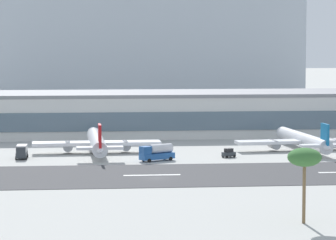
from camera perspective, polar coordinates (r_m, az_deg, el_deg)
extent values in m
plane|color=#A8A8A3|center=(186.50, -0.67, -3.71)|extent=(1400.00, 1400.00, 0.00)
cube|color=#38383A|center=(191.14, -0.79, -3.48)|extent=(800.00, 32.58, 0.08)
cube|color=white|center=(191.07, -1.01, -3.47)|extent=(12.00, 1.20, 0.01)
cube|color=silver|center=(272.74, 1.08, 0.33)|extent=(210.71, 29.30, 11.81)
cube|color=slate|center=(258.16, 1.46, -0.07)|extent=(204.39, 0.30, 5.31)
cube|color=gray|center=(272.29, 1.08, 1.67)|extent=(212.81, 29.60, 1.00)
cube|color=#A8B2BC|center=(416.29, -1.66, 4.39)|extent=(145.60, 30.10, 46.96)
cylinder|color=white|center=(229.39, -4.50, -1.35)|extent=(4.60, 37.01, 3.69)
sphere|color=white|center=(247.73, -4.70, -0.87)|extent=(3.51, 3.51, 3.51)
cone|color=white|center=(211.07, -4.28, -1.91)|extent=(3.49, 6.73, 3.32)
cube|color=white|center=(228.70, -4.49, -1.46)|extent=(32.21, 6.33, 0.81)
cylinder|color=gray|center=(229.21, -2.69, -1.60)|extent=(2.53, 5.23, 2.40)
cylinder|color=gray|center=(228.57, -6.30, -1.64)|extent=(2.53, 5.23, 2.40)
cube|color=white|center=(212.49, -4.30, -1.76)|extent=(10.98, 3.32, 0.65)
cube|color=red|center=(212.20, -4.30, -1.07)|extent=(0.71, 5.00, 5.91)
cylinder|color=black|center=(227.84, -4.48, -1.99)|extent=(0.66, 0.66, 1.02)
cylinder|color=silver|center=(236.58, 8.46, -1.23)|extent=(6.29, 35.27, 3.51)
sphere|color=silver|center=(253.17, 7.19, -0.80)|extent=(3.33, 3.33, 3.33)
cone|color=silver|center=(220.14, 9.92, -1.72)|extent=(3.65, 6.55, 3.16)
cube|color=silver|center=(235.96, 8.51, -1.33)|extent=(35.89, 8.08, 0.77)
cylinder|color=gray|center=(238.71, 10.33, -1.43)|extent=(2.66, 5.08, 2.28)
cylinder|color=gray|center=(233.59, 6.65, -1.53)|extent=(2.66, 5.08, 2.28)
cube|color=silver|center=(221.41, 9.80, -1.59)|extent=(12.29, 3.85, 0.62)
cube|color=#1975B2|center=(221.14, 9.81, -0.95)|extent=(0.94, 4.77, 5.62)
cylinder|color=black|center=(235.18, 8.59, -1.82)|extent=(0.63, 0.63, 0.97)
cube|color=#23569E|center=(213.51, -0.69, -2.28)|extent=(8.73, 6.26, 1.40)
cylinder|color=silver|center=(213.84, -0.46, -1.79)|extent=(6.09, 4.55, 2.10)
cube|color=#23569E|center=(211.59, -1.43, -1.91)|extent=(2.92, 3.07, 1.80)
cylinder|color=black|center=(213.11, -1.56, -2.48)|extent=(0.93, 0.67, 0.90)
cylinder|color=black|center=(210.93, -1.18, -2.56)|extent=(0.93, 0.67, 0.90)
cylinder|color=black|center=(216.29, -0.22, -2.37)|extent=(0.93, 0.67, 0.90)
cylinder|color=black|center=(214.14, 0.16, -2.44)|extent=(0.93, 0.67, 0.90)
cube|color=#2D3338|center=(220.30, -9.15, -2.14)|extent=(2.58, 6.07, 1.20)
cube|color=silver|center=(220.84, -9.14, -1.76)|extent=(2.43, 4.39, 1.60)
cube|color=#2D3338|center=(218.00, -9.21, -1.86)|extent=(2.26, 1.74, 1.50)
cylinder|color=black|center=(218.41, -9.51, -2.37)|extent=(0.31, 0.91, 0.90)
cylinder|color=black|center=(218.19, -8.88, -2.36)|extent=(0.31, 0.91, 0.90)
cylinder|color=black|center=(222.56, -9.41, -2.23)|extent=(0.31, 0.91, 0.90)
cylinder|color=black|center=(222.34, -8.79, -2.22)|extent=(0.31, 0.91, 0.90)
cube|color=#2D3338|center=(220.41, 3.83, -2.15)|extent=(3.58, 2.89, 1.00)
cube|color=black|center=(220.29, 3.83, -1.90)|extent=(2.29, 2.02, 0.90)
cylinder|color=black|center=(220.44, 3.47, -2.28)|extent=(0.66, 0.52, 0.60)
cylinder|color=black|center=(219.17, 3.72, -2.32)|extent=(0.66, 0.52, 0.60)
cylinder|color=black|center=(221.77, 3.93, -2.23)|extent=(0.66, 0.52, 0.60)
cylinder|color=black|center=(220.50, 4.18, -2.28)|extent=(0.66, 0.52, 0.60)
cylinder|color=brown|center=(142.64, 8.53, -4.38)|extent=(0.52, 0.52, 10.36)
ellipsoid|color=#386B33|center=(141.88, 8.55, -2.32)|extent=(5.29, 5.29, 2.91)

